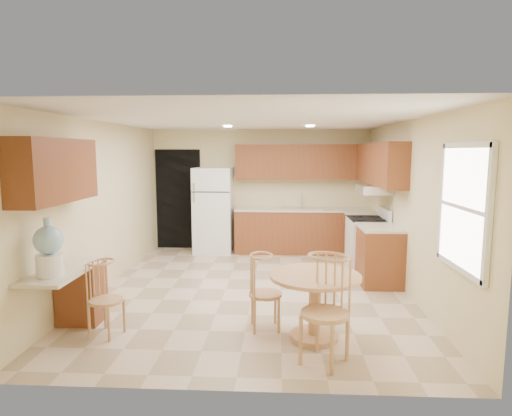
# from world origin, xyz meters

# --- Properties ---
(floor) EXTENTS (5.50, 5.50, 0.00)m
(floor) POSITION_xyz_m (0.00, 0.00, 0.00)
(floor) COLOR #CEB195
(floor) RESTS_ON ground
(ceiling) EXTENTS (4.50, 5.50, 0.02)m
(ceiling) POSITION_xyz_m (0.00, 0.00, 2.50)
(ceiling) COLOR white
(ceiling) RESTS_ON wall_back
(wall_back) EXTENTS (4.50, 0.02, 2.50)m
(wall_back) POSITION_xyz_m (0.00, 2.75, 1.25)
(wall_back) COLOR beige
(wall_back) RESTS_ON floor
(wall_front) EXTENTS (4.50, 0.02, 2.50)m
(wall_front) POSITION_xyz_m (0.00, -2.75, 1.25)
(wall_front) COLOR beige
(wall_front) RESTS_ON floor
(wall_left) EXTENTS (0.02, 5.50, 2.50)m
(wall_left) POSITION_xyz_m (-2.25, 0.00, 1.25)
(wall_left) COLOR beige
(wall_left) RESTS_ON floor
(wall_right) EXTENTS (0.02, 5.50, 2.50)m
(wall_right) POSITION_xyz_m (2.25, 0.00, 1.25)
(wall_right) COLOR beige
(wall_right) RESTS_ON floor
(doorway) EXTENTS (0.90, 0.02, 2.10)m
(doorway) POSITION_xyz_m (-1.75, 2.73, 1.05)
(doorway) COLOR black
(doorway) RESTS_ON floor
(base_cab_back) EXTENTS (2.75, 0.60, 0.87)m
(base_cab_back) POSITION_xyz_m (0.88, 2.45, 0.43)
(base_cab_back) COLOR brown
(base_cab_back) RESTS_ON floor
(counter_back) EXTENTS (2.75, 0.63, 0.04)m
(counter_back) POSITION_xyz_m (0.88, 2.45, 0.89)
(counter_back) COLOR beige
(counter_back) RESTS_ON base_cab_back
(base_cab_right_a) EXTENTS (0.60, 0.59, 0.87)m
(base_cab_right_a) POSITION_xyz_m (1.95, 1.85, 0.43)
(base_cab_right_a) COLOR brown
(base_cab_right_a) RESTS_ON floor
(counter_right_a) EXTENTS (0.63, 0.59, 0.04)m
(counter_right_a) POSITION_xyz_m (1.95, 1.85, 0.89)
(counter_right_a) COLOR beige
(counter_right_a) RESTS_ON base_cab_right_a
(base_cab_right_b) EXTENTS (0.60, 0.80, 0.87)m
(base_cab_right_b) POSITION_xyz_m (1.95, 0.40, 0.43)
(base_cab_right_b) COLOR brown
(base_cab_right_b) RESTS_ON floor
(counter_right_b) EXTENTS (0.63, 0.80, 0.04)m
(counter_right_b) POSITION_xyz_m (1.95, 0.40, 0.89)
(counter_right_b) COLOR beige
(counter_right_b) RESTS_ON base_cab_right_b
(upper_cab_back) EXTENTS (2.75, 0.33, 0.70)m
(upper_cab_back) POSITION_xyz_m (0.88, 2.58, 1.85)
(upper_cab_back) COLOR brown
(upper_cab_back) RESTS_ON wall_back
(upper_cab_right) EXTENTS (0.33, 2.42, 0.70)m
(upper_cab_right) POSITION_xyz_m (2.08, 1.21, 1.85)
(upper_cab_right) COLOR brown
(upper_cab_right) RESTS_ON wall_right
(upper_cab_left) EXTENTS (0.33, 1.40, 0.70)m
(upper_cab_left) POSITION_xyz_m (-2.08, -1.60, 1.85)
(upper_cab_left) COLOR brown
(upper_cab_left) RESTS_ON wall_left
(sink) EXTENTS (0.78, 0.44, 0.01)m
(sink) POSITION_xyz_m (0.85, 2.45, 0.91)
(sink) COLOR silver
(sink) RESTS_ON counter_back
(range_hood) EXTENTS (0.50, 0.76, 0.14)m
(range_hood) POSITION_xyz_m (2.00, 1.18, 1.42)
(range_hood) COLOR silver
(range_hood) RESTS_ON upper_cab_right
(desk_pedestal) EXTENTS (0.48, 0.42, 0.72)m
(desk_pedestal) POSITION_xyz_m (-2.00, -1.32, 0.36)
(desk_pedestal) COLOR brown
(desk_pedestal) RESTS_ON floor
(desk_top) EXTENTS (0.50, 1.20, 0.04)m
(desk_top) POSITION_xyz_m (-2.00, -1.70, 0.75)
(desk_top) COLOR beige
(desk_top) RESTS_ON desk_pedestal
(window) EXTENTS (0.06, 1.12, 1.30)m
(window) POSITION_xyz_m (2.23, -1.85, 1.50)
(window) COLOR white
(window) RESTS_ON wall_right
(can_light_a) EXTENTS (0.14, 0.14, 0.02)m
(can_light_a) POSITION_xyz_m (-0.50, 1.20, 2.48)
(can_light_a) COLOR white
(can_light_a) RESTS_ON ceiling
(can_light_b) EXTENTS (0.14, 0.14, 0.02)m
(can_light_b) POSITION_xyz_m (0.90, 1.20, 2.48)
(can_light_b) COLOR white
(can_light_b) RESTS_ON ceiling
(refrigerator) EXTENTS (0.76, 0.74, 1.73)m
(refrigerator) POSITION_xyz_m (-0.95, 2.40, 0.87)
(refrigerator) COLOR white
(refrigerator) RESTS_ON floor
(stove) EXTENTS (0.65, 0.76, 1.09)m
(stove) POSITION_xyz_m (1.92, 1.18, 0.47)
(stove) COLOR white
(stove) RESTS_ON floor
(dining_table) EXTENTS (0.99, 0.99, 0.73)m
(dining_table) POSITION_xyz_m (0.78, -1.66, 0.48)
(dining_table) COLOR tan
(dining_table) RESTS_ON floor
(chair_table_a) EXTENTS (0.39, 0.50, 0.88)m
(chair_table_a) POSITION_xyz_m (0.23, -1.50, 0.53)
(chair_table_a) COLOR tan
(chair_table_a) RESTS_ON floor
(chair_table_b) EXTENTS (0.47, 0.55, 1.06)m
(chair_table_b) POSITION_xyz_m (0.83, -2.30, 0.64)
(chair_table_b) COLOR tan
(chair_table_b) RESTS_ON floor
(chair_desk) EXTENTS (0.37, 0.48, 0.84)m
(chair_desk) POSITION_xyz_m (-1.55, -1.76, 0.51)
(chair_desk) COLOR tan
(chair_desk) RESTS_ON floor
(water_crock) EXTENTS (0.29, 0.29, 0.61)m
(water_crock) POSITION_xyz_m (-2.00, -1.98, 1.05)
(water_crock) COLOR white
(water_crock) RESTS_ON desk_top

